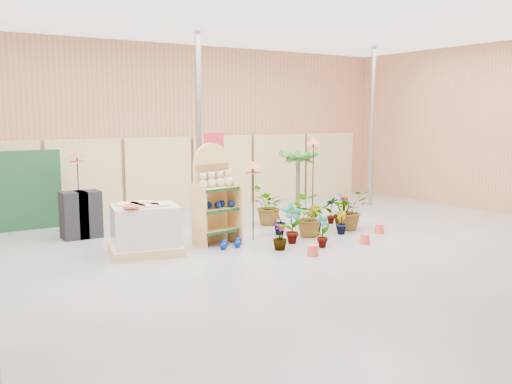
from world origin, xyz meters
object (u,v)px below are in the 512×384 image
Objects in this scene: potted_plant_2 at (307,216)px; pallet_stack at (145,229)px; bird_table_front at (253,167)px; display_shelf at (214,198)px.

pallet_stack is at bearing 172.47° from potted_plant_2.
bird_table_front is at bearing 164.08° from potted_plant_2.
potted_plant_2 is (1.96, -0.57, -0.50)m from display_shelf.
bird_table_front reaches higher than pallet_stack.
pallet_stack is (-1.53, -0.11, -0.47)m from display_shelf.
potted_plant_2 is at bearing -15.92° from bird_table_front.
potted_plant_2 is (3.49, -0.46, -0.03)m from pallet_stack.
bird_table_front is at bearing 9.76° from pallet_stack.
bird_table_front is (2.33, -0.13, 1.07)m from pallet_stack.
display_shelf is 2.10m from potted_plant_2.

